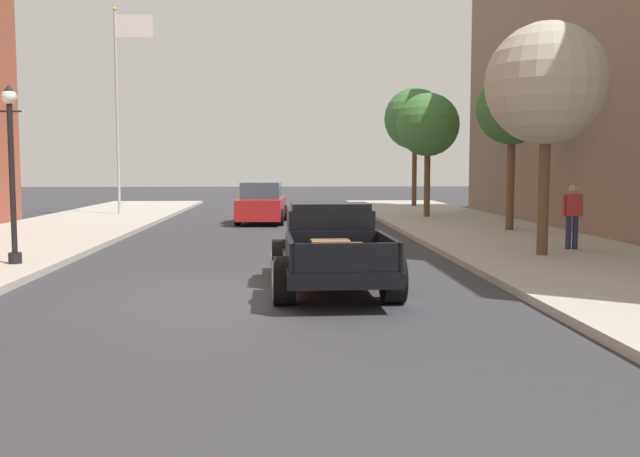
% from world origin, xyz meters
% --- Properties ---
extents(ground_plane, '(140.00, 140.00, 0.00)m').
position_xyz_m(ground_plane, '(0.00, 0.00, 0.00)').
color(ground_plane, '#333338').
extents(hotrod_truck_black, '(2.27, 4.98, 1.58)m').
position_xyz_m(hotrod_truck_black, '(1.34, 0.64, 0.75)').
color(hotrod_truck_black, black).
rests_on(hotrod_truck_black, ground).
extents(car_background_red, '(2.05, 4.39, 1.65)m').
position_xyz_m(car_background_red, '(-0.35, 15.95, 0.77)').
color(car_background_red, '#AD1E1E').
rests_on(car_background_red, ground).
extents(pedestrian_sidewalk_right, '(0.53, 0.22, 1.65)m').
position_xyz_m(pedestrian_sidewalk_right, '(7.87, 5.21, 1.09)').
color(pedestrian_sidewalk_right, '#232847').
rests_on(pedestrian_sidewalk_right, sidewalk_right).
extents(street_lamp_near, '(0.50, 0.32, 3.85)m').
position_xyz_m(street_lamp_near, '(-5.38, 3.21, 2.39)').
color(street_lamp_near, black).
rests_on(street_lamp_near, sidewalk_left).
extents(flagpole, '(1.74, 0.16, 9.16)m').
position_xyz_m(flagpole, '(-6.68, 19.89, 5.77)').
color(flagpole, '#B2B2B7').
rests_on(flagpole, sidewalk_left).
extents(street_tree_nearest, '(2.87, 2.87, 5.49)m').
position_xyz_m(street_tree_nearest, '(6.67, 4.07, 4.19)').
color(street_tree_nearest, brown).
rests_on(street_tree_nearest, sidewalk_right).
extents(street_tree_second, '(2.38, 2.38, 5.23)m').
position_xyz_m(street_tree_second, '(8.09, 10.79, 4.15)').
color(street_tree_second, brown).
rests_on(street_tree_second, sidewalk_right).
extents(street_tree_third, '(2.67, 2.67, 5.23)m').
position_xyz_m(street_tree_third, '(6.64, 17.37, 4.02)').
color(street_tree_third, brown).
rests_on(street_tree_third, sidewalk_right).
extents(street_tree_farthest, '(3.33, 3.33, 6.38)m').
position_xyz_m(street_tree_farthest, '(7.66, 25.62, 4.85)').
color(street_tree_farthest, brown).
rests_on(street_tree_farthest, sidewalk_right).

